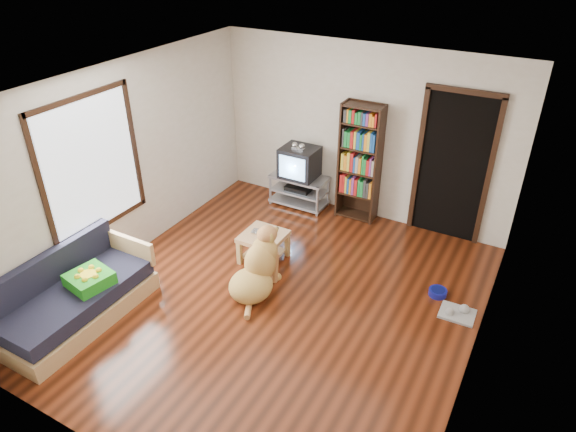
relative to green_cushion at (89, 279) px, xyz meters
The scene contains 18 objects.
ground 2.20m from the green_cushion, 35.20° to the left, with size 5.00×5.00×0.00m, color #602510.
ceiling 3.00m from the green_cushion, 35.20° to the left, with size 5.00×5.00×0.00m, color white.
wall_back 4.20m from the green_cushion, 64.89° to the left, with size 4.50×4.50×0.00m, color beige.
wall_front 2.31m from the green_cushion, 35.88° to the right, with size 4.50×4.50×0.00m, color beige.
wall_left 1.56m from the green_cushion, 112.05° to the left, with size 5.00×5.00×0.00m, color beige.
wall_right 4.26m from the green_cushion, 17.15° to the left, with size 5.00×5.00×0.00m, color beige.
green_cushion is the anchor object (origin of this frame).
laptop 2.18m from the green_cushion, 57.97° to the left, with size 0.33×0.21×0.03m, color silver.
dog_bowl 4.13m from the green_cushion, 33.46° to the left, with size 0.22×0.22×0.08m, color navy.
grey_rag 4.26m from the green_cushion, 28.40° to the left, with size 0.40×0.32×0.03m, color #ADADAD.
window 1.34m from the green_cushion, 123.39° to the left, with size 0.03×1.46×1.70m.
doorway 4.88m from the green_cushion, 50.15° to the left, with size 1.03×0.05×2.19m.
tv_stand 3.59m from the green_cushion, 76.29° to the left, with size 0.90×0.45×0.50m.
crt_tv 3.62m from the green_cushion, 76.37° to the left, with size 0.55×0.52×0.58m.
bookshelf 4.04m from the green_cushion, 63.29° to the left, with size 0.60×0.30×1.80m.
sofa 0.30m from the green_cushion, 130.22° to the right, with size 0.80×1.80×0.80m.
coffee_table 2.22m from the green_cushion, 58.38° to the left, with size 0.55×0.55×0.40m.
dog 1.93m from the green_cushion, 41.77° to the left, with size 0.56×1.03×0.84m.
Camera 1 is at (2.47, -4.21, 4.05)m, focal length 32.00 mm.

